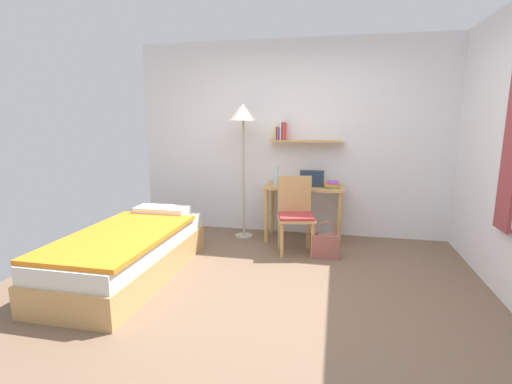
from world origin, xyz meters
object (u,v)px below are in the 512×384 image
desk_chair (295,212)px  standing_lamp (243,120)px  book_stack (332,185)px  bed (129,253)px  laptop (311,182)px  desk (304,197)px  water_bottle (276,175)px  handbag (326,245)px

desk_chair → standing_lamp: bearing=150.3°
standing_lamp → book_stack: (1.14, 0.02, -0.80)m
desk_chair → standing_lamp: 1.36m
desk_chair → book_stack: (0.41, 0.44, 0.27)m
bed → laptop: (1.71, 1.59, 0.53)m
desk → water_bottle: (-0.37, 0.03, 0.26)m
desk_chair → water_bottle: (-0.32, 0.50, 0.35)m
desk → standing_lamp: standing_lamp is taller
standing_lamp → laptop: (0.88, 0.11, -0.79)m
standing_lamp → book_stack: 1.40m
desk_chair → book_stack: bearing=47.0°
desk → water_bottle: 0.46m
laptop → water_bottle: bearing=-176.8°
laptop → handbag: laptop is taller
standing_lamp → water_bottle: bearing=11.3°
water_bottle → book_stack: (0.72, -0.07, -0.09)m
desk → laptop: size_ratio=3.12×
bed → desk: 2.26m
standing_lamp → laptop: standing_lamp is taller
laptop → water_bottle: (-0.46, -0.03, 0.07)m
bed → standing_lamp: (0.83, 1.48, 1.32)m
standing_lamp → laptop: bearing=7.1°
desk_chair → laptop: bearing=74.7°
laptop → book_stack: bearing=-19.6°
desk → standing_lamp: bearing=-175.8°
book_stack → water_bottle: bearing=174.6°
desk → desk_chair: desk_chair is taller
standing_lamp → water_bottle: 0.84m
standing_lamp → book_stack: size_ratio=7.26×
handbag → book_stack: bearing=86.6°
water_bottle → standing_lamp: bearing=-168.7°
bed → water_bottle: 2.09m
laptop → desk_chair: bearing=-105.3°
book_stack → handbag: size_ratio=0.56×
desk_chair → water_bottle: bearing=122.1°
bed → handbag: bearing=25.2°
desk → book_stack: size_ratio=4.14×
handbag → water_bottle: bearing=136.3°
desk → book_stack: 0.39m
bed → laptop: bearing=43.0°
desk → water_bottle: size_ratio=4.19×
bed → water_bottle: size_ratio=8.23×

